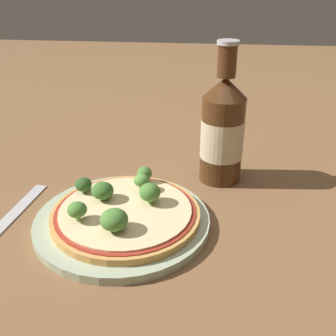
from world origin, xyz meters
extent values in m
plane|color=brown|center=(0.00, 0.00, 0.00)|extent=(3.00, 3.00, 0.00)
cylinder|color=#A3B293|center=(-0.02, 0.00, 0.01)|extent=(0.24, 0.24, 0.01)
cylinder|color=tan|center=(-0.01, 0.00, 0.02)|extent=(0.20, 0.20, 0.01)
cylinder|color=maroon|center=(-0.01, 0.00, 0.02)|extent=(0.19, 0.19, 0.00)
cylinder|color=beige|center=(-0.01, 0.00, 0.02)|extent=(0.18, 0.18, 0.00)
cylinder|color=#7A9E5B|center=(-0.08, 0.04, 0.03)|extent=(0.01, 0.01, 0.01)
ellipsoid|color=#2D5123|center=(-0.08, 0.04, 0.04)|extent=(0.02, 0.02, 0.02)
cylinder|color=#7A9E5B|center=(-0.05, 0.02, 0.03)|extent=(0.01, 0.01, 0.01)
ellipsoid|color=#386628|center=(-0.05, 0.02, 0.04)|extent=(0.03, 0.03, 0.02)
cylinder|color=#7A9E5B|center=(0.02, 0.02, 0.03)|extent=(0.01, 0.01, 0.01)
ellipsoid|color=#477A33|center=(0.02, 0.02, 0.04)|extent=(0.03, 0.03, 0.02)
cylinder|color=#7A9E5B|center=(0.00, 0.05, 0.03)|extent=(0.01, 0.01, 0.01)
ellipsoid|color=#568E3D|center=(0.00, 0.05, 0.04)|extent=(0.02, 0.02, 0.02)
cylinder|color=#7A9E5B|center=(-0.02, -0.05, 0.03)|extent=(0.01, 0.01, 0.01)
ellipsoid|color=#477A33|center=(-0.02, -0.05, 0.04)|extent=(0.03, 0.03, 0.03)
cylinder|color=#7A9E5B|center=(0.00, 0.08, 0.03)|extent=(0.01, 0.01, 0.01)
ellipsoid|color=#477A33|center=(0.00, 0.08, 0.04)|extent=(0.02, 0.02, 0.02)
cylinder|color=#7A9E5B|center=(-0.07, -0.03, 0.03)|extent=(0.01, 0.01, 0.01)
ellipsoid|color=#477A33|center=(-0.07, -0.03, 0.04)|extent=(0.03, 0.03, 0.02)
cylinder|color=#472814|center=(0.12, 0.15, 0.07)|extent=(0.07, 0.07, 0.14)
cylinder|color=#C6B793|center=(0.12, 0.15, 0.07)|extent=(0.07, 0.07, 0.06)
cone|color=#472814|center=(0.12, 0.15, 0.16)|extent=(0.07, 0.07, 0.03)
cylinder|color=#472814|center=(0.12, 0.15, 0.20)|extent=(0.03, 0.03, 0.05)
cylinder|color=#B2B2B7|center=(0.12, 0.15, 0.22)|extent=(0.03, 0.03, 0.01)
cube|color=#B2B2B7|center=(-0.18, 0.00, 0.00)|extent=(0.03, 0.18, 0.00)
camera|label=1|loc=(0.10, -0.44, 0.32)|focal=42.00mm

